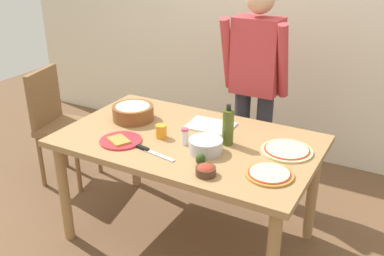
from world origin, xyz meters
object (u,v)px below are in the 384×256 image
Objects in this scene: chair_wooden_left at (59,119)px; olive_oil_bottle at (228,127)px; small_sauce_bowl at (206,170)px; salt_shaker at (185,136)px; popcorn_bowl at (133,111)px; mixing_bowl_steel at (206,146)px; pizza_raw_on_board at (287,150)px; cup_orange at (161,131)px; avocado at (201,159)px; cutting_board_white at (211,126)px; pizza_cooked_on_tray at (269,174)px; chef_knife at (150,151)px; dining_table at (188,151)px; plate_with_slice at (120,141)px; person_cook at (255,81)px.

chair_wooden_left is 1.61m from olive_oil_bottle.
salt_shaker is (-0.28, 0.27, 0.02)m from small_sauce_bowl.
salt_shaker is (0.50, -0.16, -0.01)m from popcorn_bowl.
salt_shaker is (-0.16, 0.03, 0.01)m from mixing_bowl_steel.
cup_orange is (-0.75, -0.19, 0.03)m from pizza_raw_on_board.
avocado is at bearing -26.11° from popcorn_bowl.
olive_oil_bottle is (1.57, -0.15, 0.33)m from chair_wooden_left.
olive_oil_bottle reaches higher than popcorn_bowl.
popcorn_bowl is 0.78m from avocado.
olive_oil_bottle reaches higher than cutting_board_white.
pizza_cooked_on_tray is 0.71m from chef_knife.
chef_knife is (-0.10, -0.27, 0.10)m from dining_table.
cup_orange is at bearing 148.67° from small_sauce_bowl.
plate_with_slice is at bearing -158.80° from pizza_raw_on_board.
pizza_raw_on_board is at bearing 29.41° from chef_knife.
mixing_bowl_steel is 0.33m from chef_knife.
dining_table is 0.25m from mixing_bowl_steel.
salt_shaker is (-0.58, 0.11, 0.04)m from pizza_cooked_on_tray.
dining_table is at bearing 35.73° from plate_with_slice.
dining_table is at bearing 162.33° from pizza_cooked_on_tray.
pizza_cooked_on_tray is at bearing -64.07° from person_cook.
cup_orange is at bearing -163.70° from olive_oil_bottle.
person_cook is at bearing 79.66° from cutting_board_white.
small_sauce_bowl is 0.43× the size of olive_oil_bottle.
dining_table is 8.00× the size of mixing_bowl_steel.
olive_oil_bottle reaches higher than cup_orange.
pizza_cooked_on_tray reaches higher than chef_knife.
olive_oil_bottle is 0.29m from cutting_board_white.
cup_orange reaches higher than dining_table.
mixing_bowl_steel is at bearing -151.05° from pizza_raw_on_board.
chair_wooden_left is at bearing 167.03° from cup_orange.
chef_knife is (-0.70, -0.39, -0.00)m from pizza_raw_on_board.
dining_table is 14.55× the size of small_sauce_bowl.
small_sauce_bowl is at bearing -10.50° from chef_knife.
pizza_raw_on_board is at bearing 19.44° from salt_shaker.
chair_wooden_left is at bearing -159.05° from person_cook.
cup_orange reaches higher than avocado.
salt_shaker is (0.02, -0.08, 0.14)m from dining_table.
plate_with_slice is at bearing -176.77° from pizza_cooked_on_tray.
mixing_bowl_steel is (0.66, -0.19, -0.02)m from popcorn_bowl.
person_cook is 23.14× the size of avocado.
salt_shaker is (-0.57, -0.20, 0.04)m from pizza_raw_on_board.
dining_table is 15.09× the size of salt_shaker.
cutting_board_white is at bearing 16.00° from popcorn_bowl.
person_cook is at bearing 98.61° from olive_oil_bottle.
plate_with_slice is 0.66m from olive_oil_bottle.
chef_knife is at bearing -21.12° from chair_wooden_left.
olive_oil_bottle is (-0.05, 0.39, 0.08)m from small_sauce_bowl.
olive_oil_bottle is 0.42m from cup_orange.
mixing_bowl_steel is at bearing -31.90° from dining_table.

